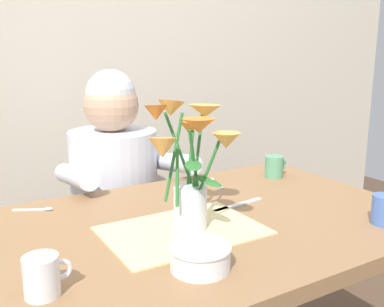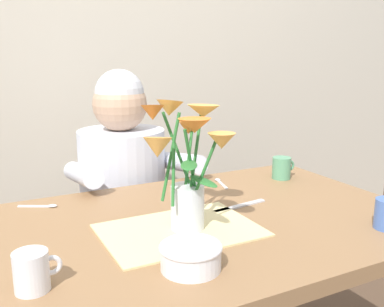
{
  "view_description": "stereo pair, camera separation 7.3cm",
  "coord_description": "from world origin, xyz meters",
  "px_view_note": "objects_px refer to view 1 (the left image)",
  "views": [
    {
      "loc": [
        -0.62,
        -0.95,
        1.19
      ],
      "look_at": [
        -0.03,
        0.05,
        0.92
      ],
      "focal_mm": 40.47,
      "sensor_mm": 36.0,
      "label": 1
    },
    {
      "loc": [
        -0.56,
        -0.99,
        1.19
      ],
      "look_at": [
        -0.03,
        0.05,
        0.92
      ],
      "focal_mm": 40.47,
      "sensor_mm": 36.0,
      "label": 2
    }
  ],
  "objects_px": {
    "seated_person": "(116,213)",
    "dinner_knife": "(238,205)",
    "coffee_cup": "(42,276)",
    "tea_cup": "(274,166)",
    "flower_vase": "(189,161)",
    "ceramic_bowl": "(200,256)"
  },
  "relations": [
    {
      "from": "seated_person",
      "to": "dinner_knife",
      "type": "bearing_deg",
      "value": -70.42
    },
    {
      "from": "dinner_knife",
      "to": "seated_person",
      "type": "bearing_deg",
      "value": 100.43
    },
    {
      "from": "dinner_knife",
      "to": "coffee_cup",
      "type": "height_order",
      "value": "coffee_cup"
    },
    {
      "from": "dinner_knife",
      "to": "tea_cup",
      "type": "height_order",
      "value": "tea_cup"
    },
    {
      "from": "tea_cup",
      "to": "flower_vase",
      "type": "bearing_deg",
      "value": -152.4
    },
    {
      "from": "ceramic_bowl",
      "to": "tea_cup",
      "type": "xyz_separation_m",
      "value": [
        0.61,
        0.46,
        0.01
      ]
    },
    {
      "from": "flower_vase",
      "to": "seated_person",
      "type": "bearing_deg",
      "value": 85.92
    },
    {
      "from": "seated_person",
      "to": "tea_cup",
      "type": "distance_m",
      "value": 0.66
    },
    {
      "from": "seated_person",
      "to": "tea_cup",
      "type": "height_order",
      "value": "seated_person"
    },
    {
      "from": "flower_vase",
      "to": "ceramic_bowl",
      "type": "relative_size",
      "value": 2.49
    },
    {
      "from": "flower_vase",
      "to": "dinner_knife",
      "type": "distance_m",
      "value": 0.31
    },
    {
      "from": "dinner_knife",
      "to": "tea_cup",
      "type": "bearing_deg",
      "value": 24.48
    },
    {
      "from": "flower_vase",
      "to": "dinner_knife",
      "type": "relative_size",
      "value": 1.78
    },
    {
      "from": "coffee_cup",
      "to": "tea_cup",
      "type": "height_order",
      "value": "same"
    },
    {
      "from": "flower_vase",
      "to": "ceramic_bowl",
      "type": "xyz_separation_m",
      "value": [
        -0.08,
        -0.18,
        -0.16
      ]
    },
    {
      "from": "dinner_knife",
      "to": "coffee_cup",
      "type": "bearing_deg",
      "value": -167.84
    },
    {
      "from": "flower_vase",
      "to": "tea_cup",
      "type": "xyz_separation_m",
      "value": [
        0.53,
        0.28,
        -0.15
      ]
    },
    {
      "from": "dinner_knife",
      "to": "tea_cup",
      "type": "distance_m",
      "value": 0.36
    },
    {
      "from": "dinner_knife",
      "to": "tea_cup",
      "type": "relative_size",
      "value": 2.04
    },
    {
      "from": "ceramic_bowl",
      "to": "coffee_cup",
      "type": "bearing_deg",
      "value": 168.44
    },
    {
      "from": "flower_vase",
      "to": "ceramic_bowl",
      "type": "distance_m",
      "value": 0.26
    },
    {
      "from": "seated_person",
      "to": "flower_vase",
      "type": "height_order",
      "value": "seated_person"
    }
  ]
}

